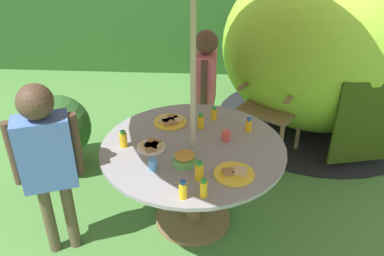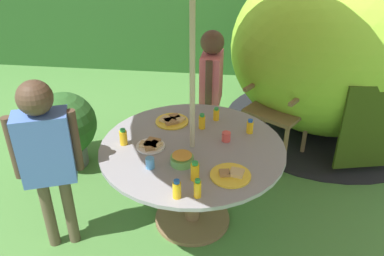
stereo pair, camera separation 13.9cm
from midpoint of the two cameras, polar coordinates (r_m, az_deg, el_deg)
ground_plane at (r=3.27m, az=-1.13°, el=-12.76°), size 10.00×10.00×0.02m
hedge_backdrop at (r=5.80m, az=1.37°, el=16.49°), size 9.00×0.70×1.67m
garden_table at (r=2.93m, az=-1.23°, el=-5.21°), size 1.29×1.29×0.68m
wooden_chair at (r=3.87m, az=10.68°, el=4.90°), size 0.64×0.63×1.08m
dome_tent at (r=4.38m, az=17.37°, el=10.97°), size 2.58×2.58×1.75m
potted_plant at (r=3.79m, az=-19.07°, el=-0.38°), size 0.57×0.57×0.71m
child_in_pink_shirt at (r=3.66m, az=0.82°, el=6.93°), size 0.20×0.41×1.20m
child_in_blue_shirt at (r=2.72m, az=-21.07°, el=-3.22°), size 0.41×0.28×1.27m
snack_bowl at (r=2.65m, az=-2.55°, el=-4.33°), size 0.15×0.15×0.08m
plate_far_right at (r=2.57m, az=4.38°, el=-6.34°), size 0.26×0.26×0.03m
plate_center_back at (r=2.83m, az=-7.07°, el=-2.57°), size 0.20×0.20×0.03m
plate_near_right at (r=3.13m, az=-4.35°, el=0.96°), size 0.25×0.25×0.03m
juice_bottle_near_left at (r=3.15m, az=1.81°, el=1.99°), size 0.05×0.05×0.10m
juice_bottle_far_left at (r=2.37m, az=-0.08°, el=-8.43°), size 0.04×0.04×0.12m
juice_bottle_center_front at (r=3.03m, az=-0.10°, el=0.91°), size 0.05×0.05×0.12m
juice_bottle_mid_left at (r=3.01m, az=6.58°, el=0.40°), size 0.05×0.05×0.11m
juice_bottle_mid_right at (r=2.86m, az=-10.92°, el=-1.56°), size 0.05×0.05×0.12m
juice_bottle_front_edge at (r=2.50m, az=-0.59°, el=-6.06°), size 0.05×0.05×0.13m
juice_bottle_back_edge at (r=2.37m, az=-2.97°, el=-8.62°), size 0.05×0.05×0.12m
cup_near at (r=2.90m, az=3.40°, el=-1.09°), size 0.06×0.06×0.07m
cup_far at (r=2.62m, az=-7.00°, el=-5.05°), size 0.06×0.06×0.07m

